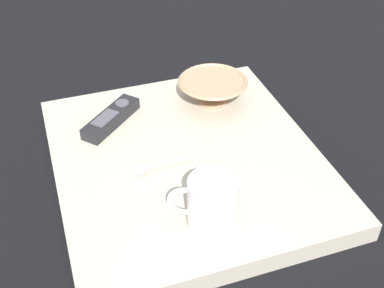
{
  "coord_description": "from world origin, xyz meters",
  "views": [
    {
      "loc": [
        0.75,
        -0.24,
        0.7
      ],
      "look_at": [
        -0.01,
        0.01,
        0.06
      ],
      "focal_mm": 46.8,
      "sensor_mm": 36.0,
      "label": 1
    }
  ],
  "objects": [
    {
      "name": "coffee_mug",
      "position": [
        0.19,
        -0.02,
        0.09
      ],
      "size": [
        0.09,
        0.12,
        0.1
      ],
      "color": "white",
      "rests_on": "table"
    },
    {
      "name": "table",
      "position": [
        0.0,
        0.0,
        0.02
      ],
      "size": [
        0.59,
        0.53,
        0.04
      ],
      "color": "#B7AD99",
      "rests_on": "ground"
    },
    {
      "name": "cereal_bowl",
      "position": [
        -0.16,
        0.12,
        0.08
      ],
      "size": [
        0.16,
        0.16,
        0.06
      ],
      "color": "tan",
      "rests_on": "table"
    },
    {
      "name": "ground_plane",
      "position": [
        0.0,
        0.0,
        0.0
      ],
      "size": [
        6.0,
        6.0,
        0.0
      ],
      "primitive_type": "plane",
      "color": "black"
    },
    {
      "name": "tv_remote_near",
      "position": [
        -0.16,
        -0.12,
        0.05
      ],
      "size": [
        0.14,
        0.15,
        0.03
      ],
      "color": "black",
      "rests_on": "table"
    },
    {
      "name": "teaspoon",
      "position": [
        0.03,
        -0.09,
        0.05
      ],
      "size": [
        0.03,
        0.12,
        0.03
      ],
      "color": "silver",
      "rests_on": "table"
    }
  ]
}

